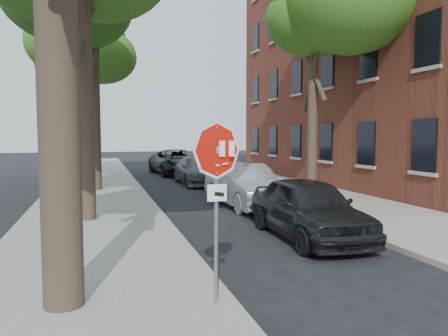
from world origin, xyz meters
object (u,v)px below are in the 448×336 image
(apartment_building, at_px, (414,38))
(stop_sign, at_px, (217,176))
(tree_far, at_px, (88,54))
(tree_right, at_px, (312,16))
(car_b, at_px, (245,186))
(car_a, at_px, (308,208))
(car_c, at_px, (198,170))
(car_d, at_px, (177,162))
(tree_mid_b, at_px, (92,7))

(apartment_building, height_order, stop_sign, apartment_building)
(stop_sign, relative_size, tree_far, 0.28)
(tree_right, relative_size, car_b, 2.04)
(stop_sign, xyz_separation_m, car_b, (3.30, 8.44, -1.20))
(stop_sign, bearing_deg, car_a, 47.88)
(car_c, bearing_deg, car_b, -90.38)
(car_a, xyz_separation_m, car_c, (0.00, 12.16, -0.05))
(apartment_building, relative_size, car_d, 3.52)
(tree_mid_b, height_order, car_c, tree_mid_b)
(apartment_building, distance_m, tree_right, 8.93)
(car_b, height_order, car_c, car_b)
(car_a, relative_size, car_d, 0.77)
(stop_sign, height_order, tree_far, tree_far)
(tree_far, distance_m, car_d, 8.26)
(apartment_building, bearing_deg, car_d, 147.44)
(apartment_building, height_order, car_b, apartment_building)
(car_c, height_order, car_d, car_d)
(car_c, relative_size, car_d, 0.84)
(car_a, bearing_deg, apartment_building, 43.67)
(apartment_building, xyz_separation_m, tree_far, (-16.72, 7.11, -0.44))
(tree_far, distance_m, tree_right, 14.02)
(tree_far, xyz_separation_m, car_c, (5.32, -5.32, -6.51))
(tree_mid_b, xyz_separation_m, tree_right, (8.40, -4.01, -0.78))
(apartment_building, relative_size, car_a, 4.59)
(tree_right, bearing_deg, car_a, -117.51)
(car_a, height_order, car_c, car_a)
(car_b, distance_m, car_c, 7.38)
(car_b, height_order, car_d, car_d)
(car_a, bearing_deg, car_b, 91.36)
(tree_far, bearing_deg, car_d, 2.80)
(tree_far, bearing_deg, apartment_building, -23.04)
(tree_far, height_order, car_b, tree_far)
(tree_mid_b, height_order, car_d, tree_mid_b)
(stop_sign, relative_size, car_d, 0.46)
(car_c, bearing_deg, stop_sign, -102.17)
(car_d, bearing_deg, apartment_building, -37.32)
(tree_mid_b, relative_size, car_b, 2.27)
(tree_right, relative_size, car_a, 2.12)
(tree_right, xyz_separation_m, car_b, (-3.38, -1.70, -6.46))
(apartment_building, distance_m, stop_sign, 21.10)
(tree_right, bearing_deg, tree_far, 128.34)
(stop_sign, bearing_deg, car_d, 81.58)
(apartment_building, relative_size, car_b, 4.42)
(car_d, bearing_deg, car_a, -94.33)
(car_c, bearing_deg, car_a, -90.38)
(car_d, bearing_deg, car_b, -94.17)
(car_a, bearing_deg, tree_far, 108.29)
(apartment_building, distance_m, tree_mid_b, 16.43)
(car_b, distance_m, car_d, 12.96)
(stop_sign, xyz_separation_m, car_c, (3.30, 15.81, -1.25))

